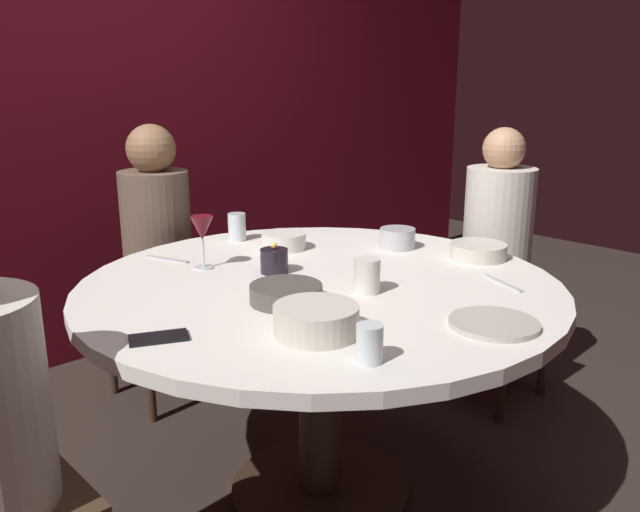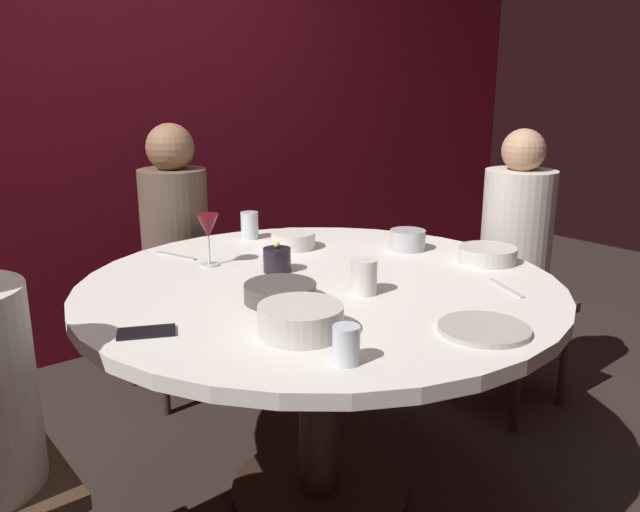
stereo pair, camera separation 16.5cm
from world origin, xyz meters
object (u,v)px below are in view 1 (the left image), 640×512
(candle_holder, at_px, (274,261))
(bowl_sauce_side, at_px, (286,293))
(dinner_plate, at_px, (494,324))
(cup_by_right_diner, at_px, (367,276))
(dining_table, at_px, (320,322))
(cell_phone, at_px, (159,338))
(bowl_salad_center, at_px, (478,251))
(cup_near_candle, at_px, (237,227))
(seated_diner_right, at_px, (497,238))
(seated_diner_back, at_px, (157,235))
(bowl_serving_large, at_px, (397,238))
(cup_by_left_diner, at_px, (369,343))
(bowl_small_white, at_px, (316,320))
(bowl_rice_portion, at_px, (284,241))
(wine_glass, at_px, (202,230))

(candle_holder, relative_size, bowl_sauce_side, 0.49)
(dinner_plate, xyz_separation_m, cup_by_right_diner, (-0.04, 0.40, 0.04))
(dining_table, xyz_separation_m, candle_holder, (-0.05, 0.17, 0.18))
(cell_phone, relative_size, cup_by_right_diner, 1.36)
(bowl_salad_center, relative_size, cup_near_candle, 1.84)
(dinner_plate, height_order, cup_by_right_diner, cup_by_right_diner)
(seated_diner_right, height_order, cell_phone, seated_diner_right)
(seated_diner_back, xyz_separation_m, bowl_salad_center, (0.58, -1.18, 0.05))
(candle_holder, relative_size, bowl_serving_large, 0.77)
(cup_by_left_diner, distance_m, cup_by_right_diner, 0.48)
(dining_table, height_order, cup_near_candle, cup_near_candle)
(seated_diner_back, height_order, bowl_sauce_side, seated_diner_back)
(dining_table, relative_size, bowl_small_white, 7.04)
(dining_table, height_order, bowl_salad_center, bowl_salad_center)
(candle_holder, bearing_deg, dinner_plate, -82.08)
(seated_diner_back, bearing_deg, bowl_serving_large, 28.46)
(candle_holder, distance_m, dinner_plate, 0.75)
(seated_diner_back, distance_m, candle_holder, 0.83)
(bowl_serving_large, relative_size, bowl_salad_center, 0.67)
(bowl_sauce_side, relative_size, cup_near_candle, 1.93)
(cup_near_candle, distance_m, cup_by_left_diner, 1.19)
(seated_diner_back, distance_m, cup_by_left_diner, 1.53)
(seated_diner_right, height_order, candle_holder, seated_diner_right)
(seated_diner_back, bearing_deg, cup_near_candle, 17.78)
(cup_by_right_diner, bearing_deg, dining_table, 97.42)
(cell_phone, relative_size, bowl_small_white, 0.66)
(bowl_rice_portion, bearing_deg, seated_diner_back, 105.72)
(cup_near_candle, height_order, cup_by_right_diner, cup_near_candle)
(seated_diner_back, distance_m, bowl_serving_large, 1.02)
(bowl_small_white, distance_m, cup_by_left_diner, 0.20)
(seated_diner_right, height_order, cup_near_candle, seated_diner_right)
(candle_holder, distance_m, bowl_salad_center, 0.72)
(bowl_sauce_side, relative_size, cup_by_left_diner, 2.33)
(seated_diner_back, relative_size, bowl_sauce_side, 5.82)
(dining_table, height_order, cup_by_left_diner, cup_by_left_diner)
(seated_diner_back, bearing_deg, dinner_plate, 2.12)
(dinner_plate, relative_size, cup_by_right_diner, 2.22)
(dining_table, distance_m, dinner_plate, 0.60)
(dining_table, distance_m, bowl_rice_portion, 0.45)
(candle_holder, bearing_deg, dining_table, -74.65)
(dinner_plate, bearing_deg, cup_by_right_diner, 94.98)
(bowl_sauce_side, height_order, cup_by_left_diner, cup_by_left_diner)
(wine_glass, distance_m, bowl_rice_portion, 0.37)
(cell_phone, bearing_deg, bowl_small_white, -103.64)
(bowl_serving_large, height_order, bowl_small_white, same)
(dining_table, relative_size, wine_glass, 8.47)
(seated_diner_right, relative_size, bowl_serving_large, 9.04)
(cup_by_right_diner, bearing_deg, cell_phone, 170.25)
(dining_table, height_order, dinner_plate, dinner_plate)
(candle_holder, relative_size, bowl_small_white, 0.47)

